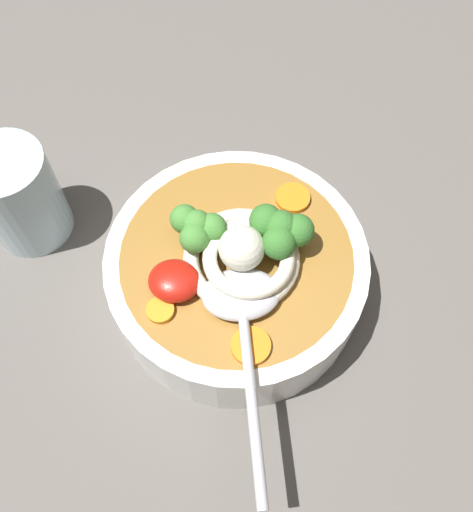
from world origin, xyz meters
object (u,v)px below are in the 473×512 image
soup_spoon (243,311)px  drinking_glass (19,196)px  soup_bowl (236,273)px  noodle_pile (243,256)px

soup_spoon → drinking_glass: 23.05cm
soup_bowl → drinking_glass: 20.40cm
noodle_pile → soup_spoon: noodle_pile is taller
drinking_glass → soup_bowl: bearing=-11.5°
noodle_pile → soup_spoon: bearing=-83.2°
soup_spoon → noodle_pile: bearing=173.8°
noodle_pile → drinking_glass: size_ratio=1.05×
soup_bowl → soup_spoon: size_ratio=1.22×
noodle_pile → soup_spoon: (0.52, -4.38, -0.47)cm
soup_spoon → drinking_glass: (-21.08, 9.06, -2.19)cm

